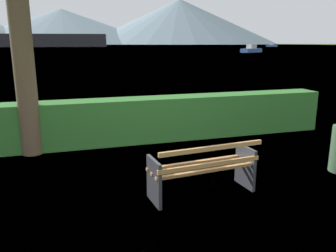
# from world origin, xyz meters

# --- Properties ---
(ground_plane) EXTENTS (1400.00, 1400.00, 0.00)m
(ground_plane) POSITION_xyz_m (0.00, 0.00, 0.00)
(ground_plane) COLOR #4C6B33
(water_surface) EXTENTS (620.00, 620.00, 0.00)m
(water_surface) POSITION_xyz_m (0.00, 308.10, 0.00)
(water_surface) COLOR #7A99A8
(water_surface) RESTS_ON ground_plane
(park_bench) EXTENTS (1.71, 0.72, 0.87)m
(park_bench) POSITION_xyz_m (0.01, -0.06, 0.42)
(park_bench) COLOR #A0703F
(park_bench) RESTS_ON ground_plane
(hedge_row) EXTENTS (8.96, 0.67, 1.03)m
(hedge_row) POSITION_xyz_m (0.00, 3.15, 0.52)
(hedge_row) COLOR #2D6B28
(hedge_row) RESTS_ON ground_plane
(cargo_ship_large) EXTENTS (95.37, 27.47, 21.65)m
(cargo_ship_large) POSITION_xyz_m (-31.75, 204.56, 6.05)
(cargo_ship_large) COLOR #232328
(cargo_ship_large) RESTS_ON water_surface
(fishing_boat_near) EXTENTS (6.93, 5.17, 1.88)m
(fishing_boat_near) POSITION_xyz_m (41.40, 69.00, 0.66)
(fishing_boat_near) COLOR #335693
(fishing_boat_near) RESTS_ON water_surface
(sailboat_mid) EXTENTS (5.38, 6.12, 2.01)m
(sailboat_mid) POSITION_xyz_m (112.70, 167.98, 0.73)
(sailboat_mid) COLOR #335693
(sailboat_mid) RESTS_ON water_surface
(distant_hills) EXTENTS (735.18, 375.94, 88.75)m
(distant_hills) POSITION_xyz_m (-61.05, 540.10, 37.90)
(distant_hills) COLOR gray
(distant_hills) RESTS_ON ground_plane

